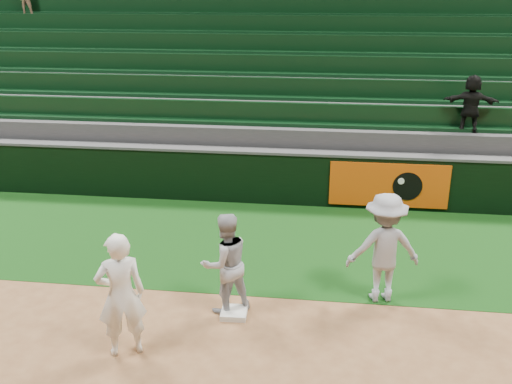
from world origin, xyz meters
TOP-DOWN VIEW (x-y plane):
  - ground at (0.00, 0.00)m, footprint 70.00×70.00m
  - foul_grass at (0.00, 3.00)m, footprint 36.00×4.20m
  - first_base at (0.30, 0.31)m, footprint 0.40×0.40m
  - first_baseman at (-1.04, -0.79)m, footprint 0.77×0.67m
  - baserunner at (0.15, 0.47)m, footprint 0.99×0.94m
  - base_coach at (2.55, 1.10)m, footprint 1.26×0.87m
  - field_wall at (0.03, 5.20)m, footprint 36.00×0.45m
  - stadium_seating at (0.00, 8.97)m, footprint 36.00×5.95m

SIDE VIEW (x-z plane):
  - ground at x=0.00m, z-range 0.00..0.00m
  - foul_grass at x=0.00m, z-range 0.00..0.01m
  - first_base at x=0.30m, z-range 0.00..0.09m
  - field_wall at x=0.03m, z-range 0.01..1.26m
  - baserunner at x=0.15m, z-range 0.00..1.61m
  - first_baseman at x=-1.04m, z-range 0.00..1.79m
  - base_coach at x=2.55m, z-range 0.01..1.80m
  - stadium_seating at x=0.00m, z-range -1.00..4.40m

